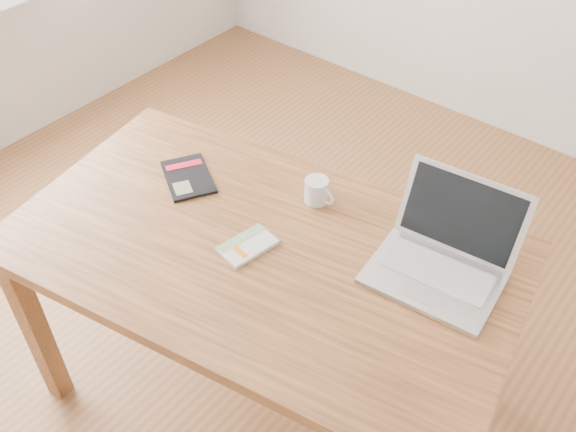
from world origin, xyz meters
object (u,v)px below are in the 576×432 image
Objects in this scene: white_guidebook at (248,246)px; black_guidebook at (188,177)px; laptop at (443,255)px; coffee_mug at (317,190)px; desk at (262,267)px.

white_guidebook is 0.70× the size of black_guidebook.
laptop is 0.43m from coffee_mug.
coffee_mug reaches higher than white_guidebook.
black_guidebook is (-0.35, 0.11, -0.00)m from white_guidebook.
black_guidebook is at bearing 157.37° from desk.
desk is at bearing 59.46° from white_guidebook.
white_guidebook is 1.62× the size of coffee_mug.
desk is 6.36× the size of black_guidebook.
laptop reaches higher than white_guidebook.
black_guidebook is at bearing -149.15° from coffee_mug.
laptop is 3.53× the size of coffee_mug.
desk is 14.79× the size of coffee_mug.
laptop reaches higher than coffee_mug.
laptop reaches higher than desk.
desk is 0.10m from white_guidebook.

